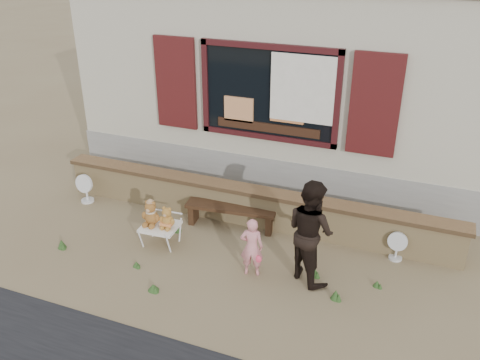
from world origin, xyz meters
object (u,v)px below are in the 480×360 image
at_px(bench, 231,212).
at_px(teddy_bear_left, 151,212).
at_px(child, 252,247).
at_px(folding_chair, 160,227).
at_px(teddy_bear_right, 167,217).
at_px(adult, 311,231).

xyz_separation_m(bench, teddy_bear_left, (-0.98, -0.92, 0.27)).
distance_m(bench, child, 1.38).
relative_size(folding_chair, teddy_bear_right, 1.63).
bearing_deg(adult, child, 52.40).
bearing_deg(bench, adult, -35.75).
height_order(folding_chair, child, child).
relative_size(teddy_bear_left, child, 0.46).
relative_size(bench, adult, 1.00).
bearing_deg(teddy_bear_right, bench, 48.42).
xyz_separation_m(teddy_bear_left, teddy_bear_right, (0.28, 0.02, -0.03)).
distance_m(child, adult, 0.88).
height_order(bench, adult, adult).
bearing_deg(child, bench, -67.70).
height_order(bench, teddy_bear_right, teddy_bear_right).
height_order(teddy_bear_left, teddy_bear_right, teddy_bear_left).
relative_size(bench, teddy_bear_left, 3.67).
distance_m(teddy_bear_left, child, 1.79).
xyz_separation_m(folding_chair, adult, (2.43, 0.03, 0.47)).
height_order(bench, teddy_bear_left, teddy_bear_left).
distance_m(teddy_bear_left, teddy_bear_right, 0.28).
bearing_deg(child, folding_chair, -20.09).
bearing_deg(teddy_bear_left, teddy_bear_right, -0.00).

